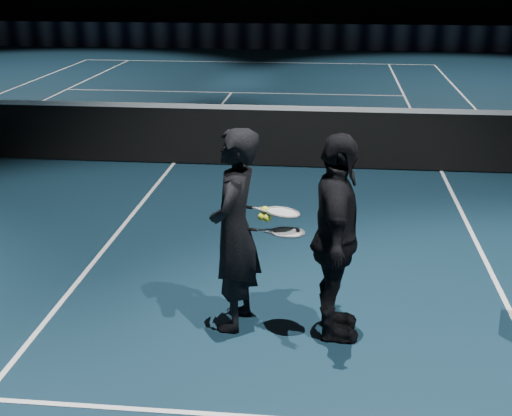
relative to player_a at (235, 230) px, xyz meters
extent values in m
plane|color=#0D2731|center=(-1.67, 5.06, -0.87)|extent=(36.00, 36.00, 0.00)
cube|color=black|center=(-1.67, 5.06, -0.42)|extent=(12.80, 0.02, 0.86)
cube|color=white|center=(-1.67, 5.06, 0.04)|extent=(12.80, 0.03, 0.07)
cube|color=black|center=(-1.67, 20.56, -0.42)|extent=(22.00, 0.15, 0.90)
imported|color=black|center=(0.00, 0.00, 0.00)|extent=(0.50, 0.69, 1.74)
imported|color=black|center=(0.84, -0.09, 0.00)|extent=(0.46, 1.04, 1.74)
camera|label=1|loc=(0.78, -5.51, 2.13)|focal=50.00mm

